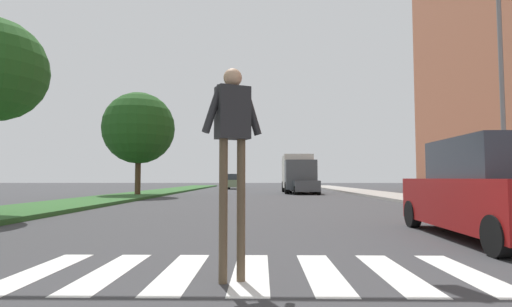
{
  "coord_description": "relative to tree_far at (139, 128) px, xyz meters",
  "views": [
    {
      "loc": [
        0.14,
        2.61,
        1.19
      ],
      "look_at": [
        -0.04,
        14.87,
        1.96
      ],
      "focal_mm": 27.77,
      "sensor_mm": 36.0,
      "label": 1
    }
  ],
  "objects": [
    {
      "name": "street_lamp_right",
      "position": [
        15.57,
        -12.84,
        0.17
      ],
      "size": [
        1.02,
        0.24,
        7.5
      ],
      "color": "slate",
      "rests_on": "sidewalk_right"
    },
    {
      "name": "tree_far",
      "position": [
        0.0,
        0.0,
        0.0
      ],
      "size": [
        4.62,
        4.62,
        6.6
      ],
      "color": "#4C3823",
      "rests_on": "median_strip"
    },
    {
      "name": "pedestrian_performer",
      "position": [
        7.67,
        -20.79,
        -2.77
      ],
      "size": [
        0.71,
        0.4,
        2.49
      ],
      "color": "brown",
      "rests_on": "ground_plane"
    },
    {
      "name": "ground_plane",
      "position": [
        7.87,
        1.99,
        -4.43
      ],
      "size": [
        140.0,
        140.0,
        0.0
      ],
      "primitive_type": "plane",
      "color": "#38383A"
    },
    {
      "name": "sedan_distant",
      "position": [
        4.86,
        18.03,
        -3.66
      ],
      "size": [
        2.22,
        4.38,
        1.65
      ],
      "color": "gray",
      "rests_on": "ground_plane"
    },
    {
      "name": "median_strip",
      "position": [
        -0.22,
        -0.01,
        -4.35
      ],
      "size": [
        3.44,
        64.0,
        0.15
      ],
      "primitive_type": "cube",
      "color": "#2D5B28",
      "rests_on": "ground_plane"
    },
    {
      "name": "sidewalk_right",
      "position": [
        16.17,
        -0.01,
        -4.35
      ],
      "size": [
        3.0,
        64.0,
        0.15
      ],
      "primitive_type": "cube",
      "color": "#9E9991",
      "rests_on": "ground_plane"
    },
    {
      "name": "suv_crossing",
      "position": [
        12.49,
        -17.58,
        -3.5
      ],
      "size": [
        2.11,
        4.66,
        1.97
      ],
      "color": "maroon",
      "rests_on": "ground_plane"
    },
    {
      "name": "sedan_midblock",
      "position": [
        11.17,
        4.67,
        -3.65
      ],
      "size": [
        2.01,
        4.42,
        1.67
      ],
      "color": "#474C51",
      "rests_on": "ground_plane"
    },
    {
      "name": "truck_box_delivery",
      "position": [
        10.93,
        6.83,
        -2.79
      ],
      "size": [
        2.4,
        6.2,
        3.1
      ],
      "color": "#474C51",
      "rests_on": "ground_plane"
    },
    {
      "name": "crosswalk",
      "position": [
        7.87,
        -20.31,
        -4.43
      ],
      "size": [
        5.85,
        2.2,
        0.01
      ],
      "color": "silver",
      "rests_on": "ground_plane"
    },
    {
      "name": "traffic_light_gantry",
      "position": [
        4.02,
        -18.47,
        -0.05
      ],
      "size": [
        9.49,
        0.3,
        6.0
      ],
      "color": "gold",
      "rests_on": "median_strip"
    }
  ]
}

